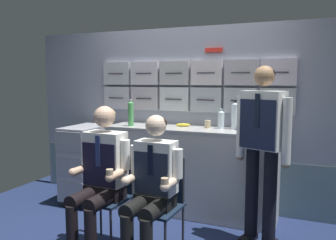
# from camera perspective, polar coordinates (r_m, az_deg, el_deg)

# --- Properties ---
(galley_bulkhead) EXTENTS (4.20, 0.14, 2.15)m
(galley_bulkhead) POSITION_cam_1_polar(r_m,az_deg,el_deg) (4.18, 2.86, 0.62)
(galley_bulkhead) COLOR #9297AB
(galley_bulkhead) RESTS_ON ground
(galley_counter) EXTENTS (1.97, 0.53, 0.99)m
(galley_counter) POSITION_cam_1_polar(r_m,az_deg,el_deg) (3.97, 3.79, -8.38)
(galley_counter) COLOR #BCBCBC
(galley_counter) RESTS_ON ground
(service_trolley) EXTENTS (0.40, 0.65, 0.96)m
(service_trolley) POSITION_cam_1_polar(r_m,az_deg,el_deg) (4.43, -13.51, -6.74)
(service_trolley) COLOR black
(service_trolley) RESTS_ON ground
(folding_chair_left) EXTENTS (0.41, 0.42, 0.86)m
(folding_chair_left) POSITION_cam_1_polar(r_m,az_deg,el_deg) (3.27, -9.54, -10.95)
(folding_chair_left) COLOR #2D2D33
(folding_chair_left) RESTS_ON ground
(crew_member_left) EXTENTS (0.51, 0.62, 1.30)m
(crew_member_left) POSITION_cam_1_polar(r_m,az_deg,el_deg) (3.10, -11.26, -8.48)
(crew_member_left) COLOR black
(crew_member_left) RESTS_ON ground
(folding_chair_right) EXTENTS (0.42, 0.42, 0.86)m
(folding_chair_right) POSITION_cam_1_polar(r_m,az_deg,el_deg) (3.01, -1.31, -12.42)
(folding_chair_right) COLOR #2D2D33
(folding_chair_right) RESTS_ON ground
(crew_member_right) EXTENTS (0.47, 0.59, 1.24)m
(crew_member_right) POSITION_cam_1_polar(r_m,az_deg,el_deg) (2.83, -2.81, -10.63)
(crew_member_right) COLOR black
(crew_member_right) RESTS_ON ground
(crew_member_standing) EXTENTS (0.50, 0.35, 1.65)m
(crew_member_standing) POSITION_cam_1_polar(r_m,az_deg,el_deg) (3.20, 15.46, -3.37)
(crew_member_standing) COLOR black
(crew_member_standing) RESTS_ON ground
(water_bottle_short) EXTENTS (0.07, 0.07, 0.22)m
(water_bottle_short) POSITION_cam_1_polar(r_m,az_deg,el_deg) (3.85, 8.86, 0.13)
(water_bottle_short) COLOR silver
(water_bottle_short) RESTS_ON galley_counter
(water_bottle_blue_cap) EXTENTS (0.07, 0.07, 0.31)m
(water_bottle_blue_cap) POSITION_cam_1_polar(r_m,az_deg,el_deg) (4.03, -6.24, 1.10)
(water_bottle_blue_cap) COLOR #4EA559
(water_bottle_blue_cap) RESTS_ON galley_counter
(sparkling_bottle_green) EXTENTS (0.07, 0.07, 0.27)m
(sparkling_bottle_green) POSITION_cam_1_polar(r_m,az_deg,el_deg) (3.75, 12.53, 0.25)
(sparkling_bottle_green) COLOR silver
(sparkling_bottle_green) RESTS_ON galley_counter
(water_bottle_clear) EXTENTS (0.08, 0.08, 0.32)m
(water_bottle_clear) POSITION_cam_1_polar(r_m,az_deg,el_deg) (3.82, 11.10, 0.74)
(water_bottle_clear) COLOR silver
(water_bottle_clear) RESTS_ON galley_counter
(paper_cup_blue) EXTENTS (0.07, 0.07, 0.09)m
(paper_cup_blue) POSITION_cam_1_polar(r_m,az_deg,el_deg) (3.88, 6.65, -0.67)
(paper_cup_blue) COLOR tan
(paper_cup_blue) RESTS_ON galley_counter
(coffee_cup_white) EXTENTS (0.06, 0.06, 0.06)m
(coffee_cup_white) POSITION_cam_1_polar(r_m,az_deg,el_deg) (3.59, 15.80, -1.70)
(coffee_cup_white) COLOR navy
(coffee_cup_white) RESTS_ON galley_counter
(snack_banana) EXTENTS (0.17, 0.10, 0.04)m
(snack_banana) POSITION_cam_1_polar(r_m,az_deg,el_deg) (3.97, 2.54, -0.83)
(snack_banana) COLOR yellow
(snack_banana) RESTS_ON galley_counter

